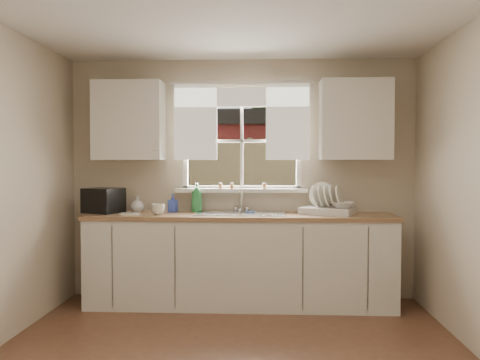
{
  "coord_description": "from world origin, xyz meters",
  "views": [
    {
      "loc": [
        0.24,
        -3.34,
        1.42
      ],
      "look_at": [
        0.0,
        1.65,
        1.25
      ],
      "focal_mm": 38.0,
      "sensor_mm": 36.0,
      "label": 1
    }
  ],
  "objects_px": {
    "black_appliance": "(104,200)",
    "dish_rack": "(327,207)",
    "soap_bottle_a": "(197,197)",
    "cup": "(158,209)"
  },
  "relations": [
    {
      "from": "cup",
      "to": "dish_rack",
      "type": "bearing_deg",
      "value": 15.18
    },
    {
      "from": "soap_bottle_a",
      "to": "black_appliance",
      "type": "height_order",
      "value": "soap_bottle_a"
    },
    {
      "from": "black_appliance",
      "to": "dish_rack",
      "type": "bearing_deg",
      "value": 23.09
    },
    {
      "from": "soap_bottle_a",
      "to": "black_appliance",
      "type": "xyz_separation_m",
      "value": [
        -0.94,
        -0.13,
        -0.02
      ]
    },
    {
      "from": "soap_bottle_a",
      "to": "cup",
      "type": "bearing_deg",
      "value": -148.01
    },
    {
      "from": "dish_rack",
      "to": "cup",
      "type": "relative_size",
      "value": 4.38
    },
    {
      "from": "dish_rack",
      "to": "cup",
      "type": "bearing_deg",
      "value": -174.09
    },
    {
      "from": "cup",
      "to": "black_appliance",
      "type": "distance_m",
      "value": 0.63
    },
    {
      "from": "soap_bottle_a",
      "to": "black_appliance",
      "type": "bearing_deg",
      "value": 177.19
    },
    {
      "from": "cup",
      "to": "soap_bottle_a",
      "type": "bearing_deg",
      "value": 52.03
    }
  ]
}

